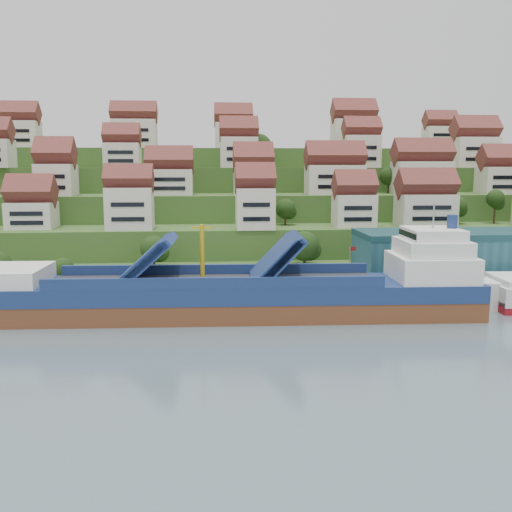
{
  "coord_description": "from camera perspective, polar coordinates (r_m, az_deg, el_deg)",
  "views": [
    {
      "loc": [
        -9.01,
        -95.87,
        25.32
      ],
      "look_at": [
        0.27,
        14.0,
        8.0
      ],
      "focal_mm": 40.0,
      "sensor_mm": 36.0,
      "label": 1
    }
  ],
  "objects": [
    {
      "name": "ground",
      "position": [
        99.56,
        0.52,
        -5.81
      ],
      "size": [
        300.0,
        300.0,
        0.0
      ],
      "primitive_type": "plane",
      "color": "slate",
      "rests_on": "ground"
    },
    {
      "name": "quay",
      "position": [
        117.13,
        9.63,
        -3.13
      ],
      "size": [
        180.0,
        14.0,
        2.2
      ],
      "primitive_type": "cube",
      "color": "gray",
      "rests_on": "ground"
    },
    {
      "name": "hillside",
      "position": [
        200.16,
        -2.25,
        4.72
      ],
      "size": [
        260.0,
        128.0,
        31.0
      ],
      "color": "#2D4C1E",
      "rests_on": "ground"
    },
    {
      "name": "hillside_village",
      "position": [
        156.72,
        -0.51,
        8.63
      ],
      "size": [
        161.27,
        63.45,
        29.2
      ],
      "color": "silver",
      "rests_on": "ground"
    },
    {
      "name": "hillside_trees",
      "position": [
        137.71,
        -5.22,
        4.81
      ],
      "size": [
        141.94,
        61.27,
        31.92
      ],
      "color": "#203C14",
      "rests_on": "ground"
    },
    {
      "name": "warehouse",
      "position": [
        129.58,
        23.32,
        0.15
      ],
      "size": [
        60.0,
        15.0,
        10.0
      ],
      "primitive_type": "cube",
      "color": "#235461",
      "rests_on": "quay"
    },
    {
      "name": "flagpole",
      "position": [
        110.83,
        9.41,
        -0.77
      ],
      "size": [
        1.28,
        0.16,
        8.0
      ],
      "color": "gray",
      "rests_on": "quay"
    },
    {
      "name": "cargo_ship",
      "position": [
        97.37,
        -1.35,
        -4.0
      ],
      "size": [
        85.44,
        16.2,
        18.95
      ],
      "rotation": [
        0.0,
        0.0,
        -0.04
      ],
      "color": "brown",
      "rests_on": "ground"
    }
  ]
}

